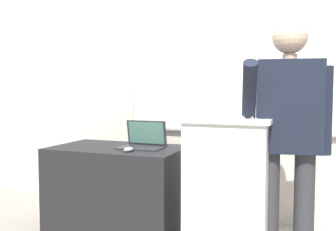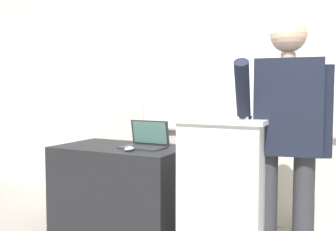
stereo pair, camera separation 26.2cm
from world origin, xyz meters
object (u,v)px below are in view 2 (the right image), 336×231
person_presenter (286,128)px  lectern_podium (224,193)px  side_desk (122,191)px  wireless_keyboard (219,117)px  laptop (146,140)px  computer_mouse_by_laptop (129,149)px

person_presenter → lectern_podium: bearing=180.0°
side_desk → person_presenter: person_presenter is taller
wireless_keyboard → laptop: bearing=159.4°
side_desk → computer_mouse_by_laptop: bearing=-43.1°
laptop → wireless_keyboard: bearing=-20.6°
lectern_podium → laptop: (-0.72, 0.21, 0.30)m
person_presenter → computer_mouse_by_laptop: person_presenter is taller
lectern_podium → person_presenter: 0.59m
person_presenter → laptop: bearing=162.5°
side_desk → wireless_keyboard: size_ratio=2.61×
person_presenter → wireless_keyboard: (-0.40, -0.12, 0.07)m
side_desk → wireless_keyboard: (0.91, -0.22, 0.66)m
person_presenter → side_desk: bearing=165.3°
person_presenter → laptop: person_presenter is taller
laptop → computer_mouse_by_laptop: size_ratio=3.48×
side_desk → computer_mouse_by_laptop: (0.19, -0.18, 0.39)m
computer_mouse_by_laptop → side_desk: bearing=136.9°
lectern_podium → laptop: bearing=163.9°
wireless_keyboard → computer_mouse_by_laptop: 0.77m
laptop → computer_mouse_by_laptop: (-0.03, -0.22, -0.05)m
laptop → person_presenter: bearing=-7.3°
person_presenter → wireless_keyboard: person_presenter is taller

